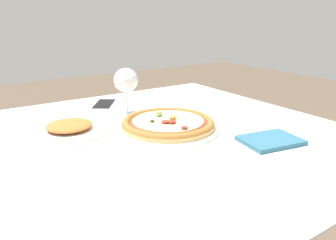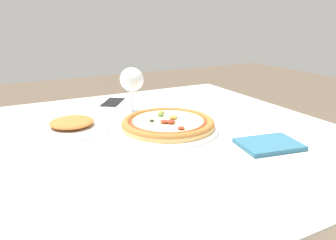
# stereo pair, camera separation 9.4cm
# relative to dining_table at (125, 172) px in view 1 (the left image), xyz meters

# --- Properties ---
(dining_table) EXTENTS (1.25, 1.02, 0.74)m
(dining_table) POSITION_rel_dining_table_xyz_m (0.00, 0.00, 0.00)
(dining_table) COLOR #997047
(dining_table) RESTS_ON ground_plane
(pizza_plate) EXTENTS (0.29, 0.29, 0.04)m
(pizza_plate) POSITION_rel_dining_table_xyz_m (0.15, 0.01, 0.11)
(pizza_plate) COLOR white
(pizza_plate) RESTS_ON dining_table
(wine_glass_far_left) EXTENTS (0.08, 0.08, 0.15)m
(wine_glass_far_left) POSITION_rel_dining_table_xyz_m (0.12, 0.22, 0.20)
(wine_glass_far_left) COLOR silver
(wine_glass_far_left) RESTS_ON dining_table
(cell_phone) EXTENTS (0.14, 0.16, 0.01)m
(cell_phone) POSITION_rel_dining_table_xyz_m (0.09, 0.35, 0.09)
(cell_phone) COLOR white
(cell_phone) RESTS_ON dining_table
(side_plate) EXTENTS (0.22, 0.22, 0.03)m
(side_plate) POSITION_rel_dining_table_xyz_m (-0.10, 0.15, 0.10)
(side_plate) COLOR white
(side_plate) RESTS_ON dining_table
(napkin_folded) EXTENTS (0.17, 0.13, 0.01)m
(napkin_folded) POSITION_rel_dining_table_xyz_m (0.32, -0.22, 0.09)
(napkin_folded) COLOR #2D607A
(napkin_folded) RESTS_ON dining_table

